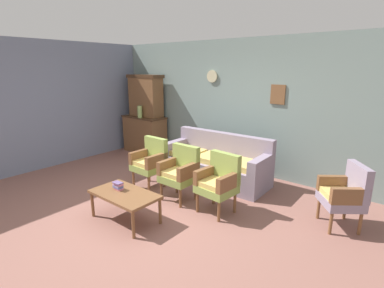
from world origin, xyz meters
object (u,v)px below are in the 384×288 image
coffee_table (125,196)px  armchair_row_middle (150,160)px  armchair_near_cabinet (180,171)px  armchair_near_couch_end (219,181)px  wingback_chair_by_fireplace (345,193)px  side_cabinet (145,134)px  book_stack_on_table (118,186)px  floral_couch (216,164)px  vase_on_cabinet (140,112)px

coffee_table → armchair_row_middle: bearing=120.2°
armchair_near_cabinet → coffee_table: bearing=-98.0°
armchair_near_couch_end → wingback_chair_by_fireplace: bearing=24.5°
side_cabinet → book_stack_on_table: (2.27, -2.55, 0.01)m
armchair_near_cabinet → wingback_chair_by_fireplace: same height
coffee_table → book_stack_on_table: 0.20m
armchair_near_cabinet → wingback_chair_by_fireplace: 2.43m
floral_couch → armchair_near_cabinet: 1.08m
coffee_table → wingback_chair_by_fireplace: bearing=35.9°
armchair_near_cabinet → wingback_chair_by_fireplace: size_ratio=1.00×
armchair_row_middle → book_stack_on_table: bearing=-66.3°
vase_on_cabinet → book_stack_on_table: vase_on_cabinet is taller
floral_couch → armchair_near_couch_end: same height
vase_on_cabinet → book_stack_on_table: (2.21, -2.37, -0.59)m
armchair_row_middle → vase_on_cabinet: bearing=143.3°
armchair_near_couch_end → book_stack_on_table: 1.48m
floral_couch → armchair_near_couch_end: 1.29m
vase_on_cabinet → armchair_near_cabinet: vase_on_cabinet is taller
wingback_chair_by_fireplace → armchair_near_couch_end: bearing=-155.5°
vase_on_cabinet → coffee_table: (2.38, -2.39, -0.70)m
floral_couch → armchair_near_cabinet: (0.02, -1.07, 0.17)m
side_cabinet → wingback_chair_by_fireplace: size_ratio=1.28×
vase_on_cabinet → armchair_near_couch_end: 3.57m
side_cabinet → armchair_near_cabinet: size_ratio=1.28×
vase_on_cabinet → armchair_near_couch_end: bearing=-22.2°
armchair_near_couch_end → coffee_table: armchair_near_couch_end is taller
side_cabinet → book_stack_on_table: side_cabinet is taller
armchair_row_middle → side_cabinet: bearing=140.5°
side_cabinet → armchair_near_couch_end: bearing=-24.5°
floral_couch → wingback_chair_by_fireplace: bearing=-7.7°
armchair_near_couch_end → armchair_row_middle: bearing=179.0°
armchair_near_couch_end → armchair_near_cabinet: bearing=-177.4°
floral_couch → armchair_row_middle: 1.27m
side_cabinet → book_stack_on_table: bearing=-48.4°
side_cabinet → book_stack_on_table: 3.42m
vase_on_cabinet → armchair_near_cabinet: size_ratio=0.32×
coffee_table → vase_on_cabinet: bearing=134.9°
vase_on_cabinet → coffee_table: vase_on_cabinet is taller
side_cabinet → coffee_table: 3.54m
wingback_chair_by_fireplace → book_stack_on_table: 3.16m
armchair_near_couch_end → book_stack_on_table: bearing=-135.1°
vase_on_cabinet → armchair_row_middle: vase_on_cabinet is taller
armchair_row_middle → armchair_near_couch_end: same height
side_cabinet → floral_couch: (2.55, -0.48, -0.14)m
side_cabinet → armchair_near_couch_end: (3.32, -1.51, 0.03)m
armchair_near_cabinet → book_stack_on_table: bearing=-107.0°
vase_on_cabinet → book_stack_on_table: bearing=-47.0°
wingback_chair_by_fireplace → book_stack_on_table: (-2.62, -1.76, -0.02)m
armchair_row_middle → wingback_chair_by_fireplace: bearing=12.6°
floral_couch → book_stack_on_table: floral_couch is taller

